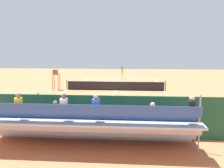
% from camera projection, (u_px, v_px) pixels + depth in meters
% --- Properties ---
extents(ground_plane, '(60.00, 60.00, 0.00)m').
position_uv_depth(ground_plane, '(115.00, 90.00, 25.84)').
color(ground_plane, '#CC7047').
extents(court_line_markings, '(10.10, 22.20, 0.01)m').
position_uv_depth(court_line_markings, '(115.00, 90.00, 25.87)').
color(court_line_markings, white).
rests_on(court_line_markings, ground).
extents(tennis_net, '(10.30, 0.10, 1.07)m').
position_uv_depth(tennis_net, '(115.00, 86.00, 25.77)').
color(tennis_net, black).
rests_on(tennis_net, ground).
extents(backdrop_wall, '(18.00, 0.16, 2.00)m').
position_uv_depth(backdrop_wall, '(94.00, 116.00, 11.88)').
color(backdrop_wall, '#235633').
rests_on(backdrop_wall, ground).
extents(bleacher_stand, '(9.06, 2.40, 2.48)m').
position_uv_depth(bleacher_stand, '(90.00, 125.00, 10.50)').
color(bleacher_stand, '#B2B2B7').
rests_on(bleacher_stand, ground).
extents(umpire_chair, '(0.67, 0.67, 2.14)m').
position_uv_depth(umpire_chair, '(56.00, 77.00, 26.00)').
color(umpire_chair, brown).
rests_on(umpire_chair, ground).
extents(courtside_bench, '(1.80, 0.40, 0.93)m').
position_uv_depth(courtside_bench, '(157.00, 122.00, 12.40)').
color(courtside_bench, '#234C2D').
rests_on(courtside_bench, ground).
extents(equipment_bag, '(0.90, 0.36, 0.36)m').
position_uv_depth(equipment_bag, '(126.00, 129.00, 12.45)').
color(equipment_bag, '#334C8C').
rests_on(equipment_bag, ground).
extents(tennis_player, '(0.40, 0.55, 1.93)m').
position_uv_depth(tennis_player, '(122.00, 72.00, 36.11)').
color(tennis_player, white).
rests_on(tennis_player, ground).
extents(tennis_racket, '(0.50, 0.53, 0.03)m').
position_uv_depth(tennis_racket, '(118.00, 79.00, 35.60)').
color(tennis_racket, black).
rests_on(tennis_racket, ground).
extents(tennis_ball_near, '(0.07, 0.07, 0.07)m').
position_uv_depth(tennis_ball_near, '(118.00, 80.00, 34.88)').
color(tennis_ball_near, '#CCDB33').
rests_on(tennis_ball_near, ground).
extents(line_judge, '(0.44, 0.56, 1.93)m').
position_uv_depth(line_judge, '(37.00, 111.00, 12.75)').
color(line_judge, '#232328').
rests_on(line_judge, ground).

